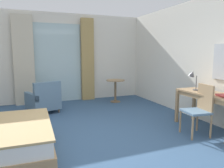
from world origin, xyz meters
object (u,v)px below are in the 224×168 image
desk_lamp (193,76)px  round_cafe_table (115,86)px  desk_chair (200,107)px  armchair_by_window (44,100)px  closed_book (224,96)px  writing_desk (209,98)px

desk_lamp → round_cafe_table: 2.74m
desk_chair → armchair_by_window: bearing=133.5°
closed_book → armchair_by_window: size_ratio=0.29×
writing_desk → desk_chair: (-0.37, -0.14, -0.13)m
closed_book → armchair_by_window: bearing=151.1°
closed_book → armchair_by_window: 4.20m
desk_lamp → round_cafe_table: size_ratio=0.60×
writing_desk → armchair_by_window: size_ratio=1.44×
writing_desk → closed_book: closed_book is taller
writing_desk → round_cafe_table: size_ratio=1.95×
desk_chair → round_cafe_table: (-0.39, 3.16, -0.03)m
desk_chair → round_cafe_table: 3.19m
desk_chair → round_cafe_table: desk_chair is taller
desk_chair → armchair_by_window: 3.79m
desk_chair → armchair_by_window: desk_chair is taller
writing_desk → armchair_by_window: armchair_by_window is taller
desk_lamp → round_cafe_table: bearing=105.4°
writing_desk → round_cafe_table: bearing=104.1°
round_cafe_table → writing_desk: bearing=-75.9°
writing_desk → armchair_by_window: (-2.97, 2.61, -0.34)m
desk_lamp → armchair_by_window: size_ratio=0.44×
writing_desk → desk_chair: 0.41m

